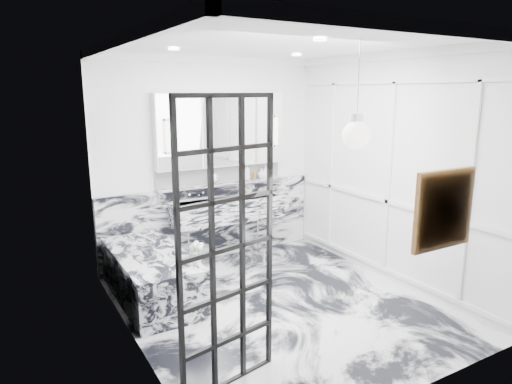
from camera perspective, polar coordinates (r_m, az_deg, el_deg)
floor at (r=5.26m, az=2.94°, el=-13.91°), size 3.60×3.60×0.00m
ceiling at (r=4.74m, az=3.33°, el=18.06°), size 3.60×3.60×0.00m
wall_back at (r=6.37m, az=-5.78°, el=3.94°), size 3.60×0.00×3.60m
wall_front at (r=3.49m, az=19.53°, el=-3.83°), size 3.60×0.00×3.60m
wall_left at (r=4.17m, az=-15.62°, el=-0.96°), size 0.00×3.60×3.60m
wall_right at (r=5.83m, az=16.44°, el=2.70°), size 0.00×3.60×3.60m
marble_clad_back at (r=6.53m, az=-5.52°, el=-3.70°), size 3.18×0.05×1.05m
marble_clad_left at (r=4.19m, az=-15.38°, el=-1.74°), size 0.02×3.56×2.68m
panel_molding at (r=5.83m, az=16.24°, el=1.72°), size 0.03×3.40×2.30m
soap_bottle_a at (r=6.56m, az=-1.15°, el=2.51°), size 0.10×0.10×0.23m
soap_bottle_b at (r=6.71m, az=1.20°, el=2.59°), size 0.11×0.11×0.19m
soap_bottle_c at (r=6.68m, az=0.69°, el=2.37°), size 0.14×0.14×0.15m
face_pot at (r=6.33m, az=-5.43°, el=1.73°), size 0.14×0.14×0.14m
amber_bottle at (r=6.63m, az=-0.20°, el=2.06°), size 0.04×0.04×0.10m
flower_vase at (r=4.91m, az=-7.38°, el=-8.23°), size 0.08×0.08×0.12m
crittall_door at (r=3.53m, az=-3.55°, el=-7.10°), size 0.87×0.22×2.31m
artwork at (r=3.75m, az=22.45°, el=-2.03°), size 0.52×0.05×0.52m
pendant_light at (r=3.77m, az=12.39°, el=6.93°), size 0.22×0.22×0.22m
trough_sink at (r=6.35m, az=-3.50°, el=-2.22°), size 1.60×0.45×0.30m
ledge at (r=6.42m, az=-4.20°, el=1.04°), size 1.90×0.14×0.04m
subway_tile at (r=6.45m, az=-4.46°, el=2.31°), size 1.90×0.03×0.23m
mirror_cabinet at (r=6.32m, az=-4.33°, el=7.73°), size 1.90×0.16×1.00m
sconce_left at (r=5.92m, az=-11.13°, el=6.84°), size 0.07×0.07×0.40m
sconce_right at (r=6.64m, az=2.49°, el=7.64°), size 0.07×0.07×0.40m
bathtub at (r=5.45m, az=-12.97°, el=-10.11°), size 0.75×1.65×0.55m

